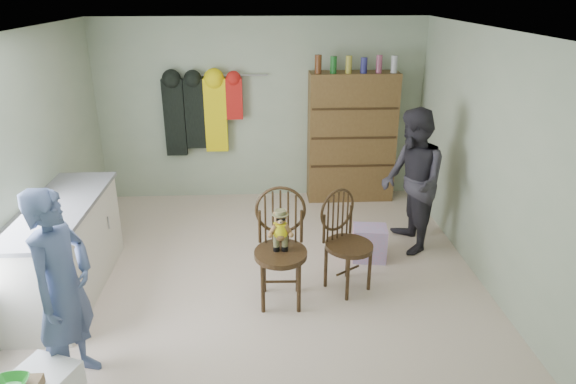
{
  "coord_description": "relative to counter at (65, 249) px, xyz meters",
  "views": [
    {
      "loc": [
        -0.01,
        -4.55,
        2.87
      ],
      "look_at": [
        0.25,
        0.2,
        0.95
      ],
      "focal_mm": 32.0,
      "sensor_mm": 36.0,
      "label": 1
    }
  ],
  "objects": [
    {
      "name": "ground_plane",
      "position": [
        1.95,
        0.0,
        -0.47
      ],
      "size": [
        5.0,
        5.0,
        0.0
      ],
      "primitive_type": "plane",
      "color": "beige",
      "rests_on": "ground"
    },
    {
      "name": "room_walls",
      "position": [
        1.95,
        0.53,
        1.11
      ],
      "size": [
        5.0,
        5.0,
        5.0
      ],
      "color": "#A9B799",
      "rests_on": "ground"
    },
    {
      "name": "counter",
      "position": [
        0.0,
        0.0,
        0.0
      ],
      "size": [
        0.64,
        1.86,
        0.94
      ],
      "color": "silver",
      "rests_on": "ground"
    },
    {
      "name": "chair_front",
      "position": [
        2.11,
        -0.24,
        0.17
      ],
      "size": [
        0.52,
        0.52,
        1.13
      ],
      "rotation": [
        0.0,
        0.0,
        -0.04
      ],
      "color": "#3A2614",
      "rests_on": "ground"
    },
    {
      "name": "chair_far",
      "position": [
        2.75,
        -0.05,
        0.08
      ],
      "size": [
        0.64,
        0.64,
        1.03
      ],
      "rotation": [
        0.0,
        0.0,
        0.61
      ],
      "color": "#3A2614",
      "rests_on": "ground"
    },
    {
      "name": "striped_bag",
      "position": [
        3.13,
        0.49,
        -0.28
      ],
      "size": [
        0.4,
        0.33,
        0.39
      ],
      "primitive_type": "cube",
      "rotation": [
        0.0,
        0.0,
        -0.13
      ],
      "color": "pink",
      "rests_on": "ground"
    },
    {
      "name": "person_left",
      "position": [
        0.48,
        -1.26,
        0.33
      ],
      "size": [
        0.52,
        0.66,
        1.61
      ],
      "primitive_type": "imported",
      "rotation": [
        0.0,
        0.0,
        1.31
      ],
      "color": "#45557F",
      "rests_on": "ground"
    },
    {
      "name": "person_right",
      "position": [
        3.63,
        0.74,
        0.35
      ],
      "size": [
        0.65,
        0.83,
        1.65
      ],
      "primitive_type": "imported",
      "rotation": [
        0.0,
        0.0,
        -1.54
      ],
      "color": "#2D2B33",
      "rests_on": "ground"
    },
    {
      "name": "dresser",
      "position": [
        3.2,
        2.3,
        0.44
      ],
      "size": [
        1.2,
        0.39,
        2.04
      ],
      "color": "brown",
      "rests_on": "ground"
    },
    {
      "name": "coat_rack",
      "position": [
        1.12,
        2.38,
        0.78
      ],
      "size": [
        1.42,
        0.12,
        1.09
      ],
      "color": "#99999E",
      "rests_on": "ground"
    }
  ]
}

